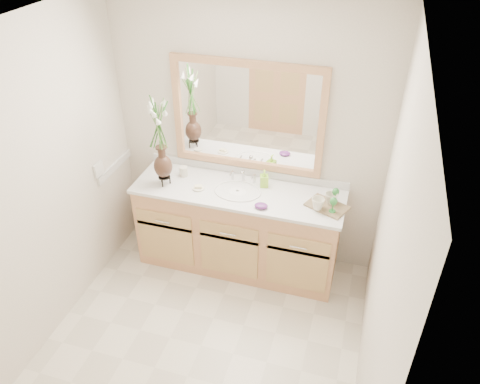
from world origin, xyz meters
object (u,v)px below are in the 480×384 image
(tumbler, at_px, (184,171))
(tray, at_px, (327,206))
(soap_bottle, at_px, (264,179))
(flower_vase, at_px, (159,131))

(tumbler, xyz_separation_m, tray, (1.31, -0.11, -0.04))
(tumbler, xyz_separation_m, soap_bottle, (0.74, 0.04, 0.03))
(soap_bottle, relative_size, tray, 0.44)
(tumbler, height_order, soap_bottle, soap_bottle)
(tumbler, distance_m, soap_bottle, 0.74)
(flower_vase, bearing_deg, tumbler, 58.56)
(flower_vase, xyz_separation_m, tray, (1.42, 0.06, -0.51))
(flower_vase, height_order, soap_bottle, flower_vase)
(flower_vase, bearing_deg, soap_bottle, 14.72)
(tray, bearing_deg, tumbler, -161.30)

